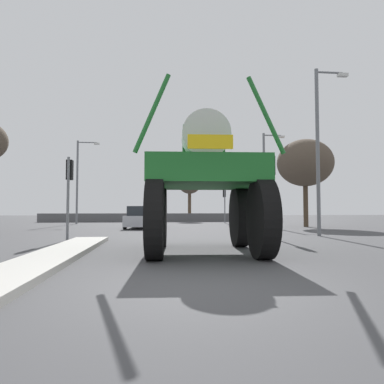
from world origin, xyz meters
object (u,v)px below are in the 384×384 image
at_px(traffic_signal_far_left, 224,197).
at_px(streetlight_near_right, 320,143).
at_px(streetlight_far_left, 79,177).
at_px(traffic_signal_near_left, 69,180).
at_px(bare_tree_right, 305,163).
at_px(traffic_signal_near_right, 272,177).
at_px(bare_tree_far_center, 190,185).
at_px(oversize_sprayer, 204,184).
at_px(streetlight_far_right, 266,174).
at_px(sedan_ahead, 142,218).

height_order(traffic_signal_far_left, streetlight_near_right, streetlight_near_right).
relative_size(traffic_signal_far_left, streetlight_far_left, 0.46).
relative_size(traffic_signal_near_left, bare_tree_right, 0.53).
xyz_separation_m(traffic_signal_near_right, traffic_signal_far_left, (1.41, 18.53, -0.23)).
distance_m(traffic_signal_near_right, traffic_signal_far_left, 18.58).
relative_size(traffic_signal_far_left, bare_tree_far_center, 0.67).
bearing_deg(oversize_sprayer, streetlight_near_right, -44.84).
height_order(streetlight_far_left, bare_tree_right, streetlight_far_left).
distance_m(traffic_signal_far_left, bare_tree_right, 9.68).
bearing_deg(traffic_signal_near_right, streetlight_near_right, 25.01).
bearing_deg(traffic_signal_far_left, streetlight_near_right, -85.08).
bearing_deg(streetlight_far_right, sedan_ahead, -167.63).
bearing_deg(bare_tree_right, traffic_signal_near_right, -120.21).
distance_m(streetlight_far_left, bare_tree_right, 19.52).
bearing_deg(sedan_ahead, oversize_sprayer, -161.99).
bearing_deg(bare_tree_right, bare_tree_far_center, 118.30).
distance_m(oversize_sprayer, streetlight_far_right, 17.62).
relative_size(oversize_sprayer, bare_tree_right, 0.83).
height_order(streetlight_far_right, bare_tree_far_center, streetlight_far_right).
xyz_separation_m(oversize_sprayer, streetlight_near_right, (6.57, 5.99, 2.52)).
height_order(sedan_ahead, streetlight_far_left, streetlight_far_left).
relative_size(traffic_signal_far_left, bare_tree_right, 0.52).
height_order(sedan_ahead, streetlight_far_right, streetlight_far_right).
bearing_deg(sedan_ahead, streetlight_far_left, 44.19).
bearing_deg(bare_tree_right, streetlight_near_right, -109.16).
relative_size(traffic_signal_near_left, streetlight_far_right, 0.48).
bearing_deg(traffic_signal_near_right, bare_tree_far_center, 93.46).
xyz_separation_m(sedan_ahead, traffic_signal_near_right, (6.13, -9.34, 2.03)).
relative_size(streetlight_near_right, bare_tree_right, 1.26).
xyz_separation_m(streetlight_far_left, bare_tree_right, (18.12, -7.23, 0.55)).
height_order(traffic_signal_near_right, bare_tree_far_center, bare_tree_far_center).
xyz_separation_m(streetlight_near_right, streetlight_far_right, (0.41, 10.06, -0.52)).
height_order(traffic_signal_near_left, streetlight_far_left, streetlight_far_left).
relative_size(sedan_ahead, streetlight_near_right, 0.52).
height_order(sedan_ahead, traffic_signal_far_left, traffic_signal_far_left).
xyz_separation_m(traffic_signal_near_left, traffic_signal_near_right, (8.76, -0.00, 0.21)).
bearing_deg(oversize_sprayer, streetlight_far_right, -20.70).
distance_m(streetlight_far_left, bare_tree_far_center, 12.56).
relative_size(oversize_sprayer, traffic_signal_far_left, 1.58).
bearing_deg(traffic_signal_near_left, streetlight_far_left, 100.83).
bearing_deg(streetlight_near_right, oversize_sprayer, -137.63).
height_order(oversize_sprayer, traffic_signal_far_left, oversize_sprayer).
bearing_deg(traffic_signal_near_right, oversize_sprayer, -128.39).
height_order(sedan_ahead, bare_tree_right, bare_tree_right).
relative_size(oversize_sprayer, traffic_signal_near_right, 1.45).
bearing_deg(bare_tree_right, sedan_ahead, -175.42).
bearing_deg(streetlight_near_right, traffic_signal_far_left, 94.92).
relative_size(traffic_signal_near_right, streetlight_far_left, 0.50).
relative_size(oversize_sprayer, streetlight_far_right, 0.75).
height_order(traffic_signal_far_left, streetlight_far_right, streetlight_far_right).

